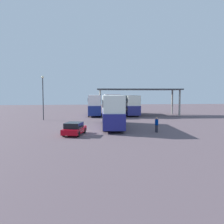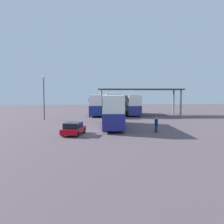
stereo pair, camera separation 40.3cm
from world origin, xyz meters
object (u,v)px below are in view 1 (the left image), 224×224
at_px(double_decker_far_right, 129,104).
at_px(parked_hatchback, 74,129).
at_px(double_decker_main, 112,110).
at_px(double_decker_mid_row, 111,104).
at_px(pedestrian_waiting, 157,125).
at_px(double_decker_near_canopy, 94,104).
at_px(lamppost_tall, 43,92).

bearing_deg(double_decker_far_right, parked_hatchback, 156.41).
distance_m(double_decker_main, double_decker_mid_row, 18.40).
height_order(double_decker_main, double_decker_far_right, double_decker_main).
distance_m(double_decker_main, pedestrian_waiting, 6.83).
height_order(double_decker_main, double_decker_near_canopy, double_decker_main).
xyz_separation_m(double_decker_mid_row, double_decker_far_right, (3.64, -0.80, -0.12)).
xyz_separation_m(lamppost_tall, pedestrian_waiting, (14.88, -14.87, -3.83)).
relative_size(double_decker_main, parked_hatchback, 2.84).
relative_size(lamppost_tall, pedestrian_waiting, 4.26).
xyz_separation_m(double_decker_mid_row, pedestrian_waiting, (2.25, -23.19, -1.49)).
height_order(double_decker_near_canopy, pedestrian_waiting, double_decker_near_canopy).
relative_size(parked_hatchback, lamppost_tall, 0.55).
bearing_deg(parked_hatchback, double_decker_near_canopy, 7.13).
relative_size(double_decker_mid_row, lamppost_tall, 1.50).
relative_size(parked_hatchback, double_decker_near_canopy, 0.39).
bearing_deg(double_decker_near_canopy, double_decker_mid_row, -73.63).
bearing_deg(parked_hatchback, double_decker_main, -25.96).
bearing_deg(lamppost_tall, double_decker_main, -43.73).
xyz_separation_m(double_decker_main, pedestrian_waiting, (4.49, -4.94, -1.44)).
height_order(double_decker_near_canopy, lamppost_tall, lamppost_tall).
bearing_deg(double_decker_main, pedestrian_waiting, -133.02).
distance_m(double_decker_far_right, pedestrian_waiting, 22.48).
distance_m(double_decker_mid_row, lamppost_tall, 15.31).
relative_size(double_decker_mid_row, double_decker_far_right, 1.00).
distance_m(double_decker_main, parked_hatchback, 7.40).
bearing_deg(double_decker_far_right, double_decker_main, 162.80).
height_order(parked_hatchback, double_decker_near_canopy, double_decker_near_canopy).
bearing_deg(double_decker_main, double_decker_far_right, -13.94).
relative_size(double_decker_near_canopy, lamppost_tall, 1.43).
distance_m(double_decker_mid_row, double_decker_far_right, 3.73).
xyz_separation_m(double_decker_main, lamppost_tall, (-10.39, 9.93, 2.39)).
relative_size(double_decker_main, double_decker_far_right, 1.04).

